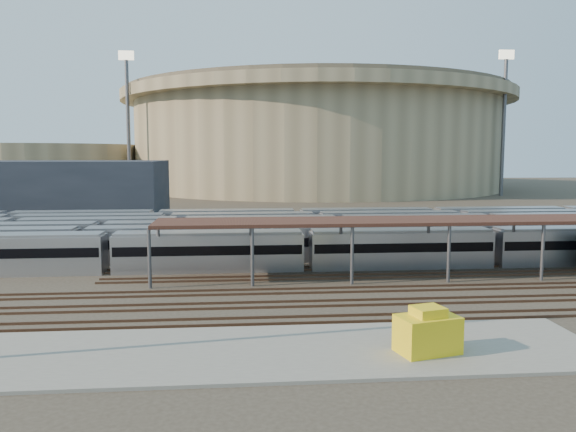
# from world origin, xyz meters

# --- Properties ---
(ground) EXTENTS (420.00, 420.00, 0.00)m
(ground) POSITION_xyz_m (0.00, 0.00, 0.00)
(ground) COLOR #383026
(ground) RESTS_ON ground
(apron) EXTENTS (50.00, 9.00, 0.20)m
(apron) POSITION_xyz_m (-5.00, -15.00, 0.10)
(apron) COLOR gray
(apron) RESTS_ON ground
(subway_trains) EXTENTS (128.75, 23.90, 3.60)m
(subway_trains) POSITION_xyz_m (0.36, 18.50, 1.80)
(subway_trains) COLOR #AEAEB2
(subway_trains) RESTS_ON ground
(inspection_shed) EXTENTS (60.30, 6.00, 5.30)m
(inspection_shed) POSITION_xyz_m (22.00, 4.00, 4.98)
(inspection_shed) COLOR #515155
(inspection_shed) RESTS_ON ground
(empty_tracks) EXTENTS (170.00, 9.62, 0.18)m
(empty_tracks) POSITION_xyz_m (0.00, -5.00, 0.09)
(empty_tracks) COLOR #4C3323
(empty_tracks) RESTS_ON ground
(stadium) EXTENTS (124.00, 124.00, 32.50)m
(stadium) POSITION_xyz_m (25.00, 140.00, 16.47)
(stadium) COLOR gray
(stadium) RESTS_ON ground
(secondary_arena) EXTENTS (56.00, 56.00, 14.00)m
(secondary_arena) POSITION_xyz_m (-60.00, 130.00, 7.00)
(secondary_arena) COLOR gray
(secondary_arena) RESTS_ON ground
(service_building) EXTENTS (42.00, 20.00, 10.00)m
(service_building) POSITION_xyz_m (-35.00, 55.00, 5.00)
(service_building) COLOR #1E232D
(service_building) RESTS_ON ground
(floodlight_0) EXTENTS (4.00, 1.00, 38.40)m
(floodlight_0) POSITION_xyz_m (-30.00, 110.00, 20.65)
(floodlight_0) COLOR #515155
(floodlight_0) RESTS_ON ground
(floodlight_2) EXTENTS (4.00, 1.00, 38.40)m
(floodlight_2) POSITION_xyz_m (70.00, 100.00, 20.65)
(floodlight_2) COLOR #515155
(floodlight_2) RESTS_ON ground
(floodlight_3) EXTENTS (4.00, 1.00, 38.40)m
(floodlight_3) POSITION_xyz_m (-10.00, 160.00, 20.65)
(floodlight_3) COLOR #515155
(floodlight_3) RESTS_ON ground
(yellow_equipment) EXTENTS (3.73, 2.84, 2.07)m
(yellow_equipment) POSITION_xyz_m (9.88, -16.12, 1.24)
(yellow_equipment) COLOR yellow
(yellow_equipment) RESTS_ON apron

